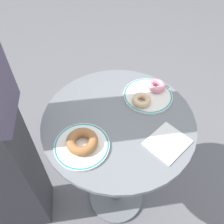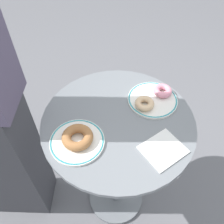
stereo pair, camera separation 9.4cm
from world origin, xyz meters
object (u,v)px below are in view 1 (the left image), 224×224
at_px(plate_left, 82,146).
at_px(donut_pink_frosted, 156,86).
at_px(donut_cinnamon, 82,141).
at_px(donut_glazed, 142,100).
at_px(paper_napkin, 167,143).
at_px(cafe_table, 117,154).
at_px(plate_right, 148,95).

height_order(plate_left, donut_pink_frosted, donut_pink_frosted).
bearing_deg(donut_pink_frosted, donut_cinnamon, 172.00).
height_order(plate_left, donut_cinnamon, donut_cinnamon).
relative_size(donut_glazed, paper_napkin, 0.54).
xyz_separation_m(donut_pink_frosted, donut_glazed, (-0.11, 0.00, 0.00)).
bearing_deg(paper_napkin, donut_glazed, 60.63).
height_order(donut_cinnamon, donut_pink_frosted, donut_cinnamon).
relative_size(plate_left, donut_glazed, 2.56).
height_order(cafe_table, donut_pink_frosted, donut_pink_frosted).
height_order(plate_right, donut_glazed, donut_glazed).
bearing_deg(paper_napkin, cafe_table, 96.15).
relative_size(plate_right, paper_napkin, 1.45).
height_order(cafe_table, plate_right, plate_right).
xyz_separation_m(donut_cinnamon, donut_pink_frosted, (0.41, -0.06, -0.00)).
xyz_separation_m(plate_left, donut_glazed, (0.30, -0.05, 0.02)).
distance_m(cafe_table, paper_napkin, 0.33).
relative_size(plate_left, paper_napkin, 1.39).
distance_m(plate_left, paper_napkin, 0.31).
bearing_deg(cafe_table, plate_left, 170.51).
distance_m(cafe_table, donut_glazed, 0.31).
relative_size(cafe_table, plate_right, 3.75).
bearing_deg(plate_right, cafe_table, 173.13).
relative_size(plate_right, donut_glazed, 2.66).
distance_m(donut_cinnamon, donut_glazed, 0.30).
bearing_deg(donut_pink_frosted, donut_glazed, 177.95).
relative_size(cafe_table, paper_napkin, 5.42).
bearing_deg(plate_left, donut_glazed, -9.99).
height_order(plate_left, donut_glazed, donut_glazed).
xyz_separation_m(plate_right, donut_cinnamon, (-0.35, 0.05, 0.02)).
bearing_deg(plate_left, paper_napkin, -49.40).
bearing_deg(paper_napkin, donut_cinnamon, 129.95).
xyz_separation_m(plate_right, donut_glazed, (-0.05, -0.00, 0.02)).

